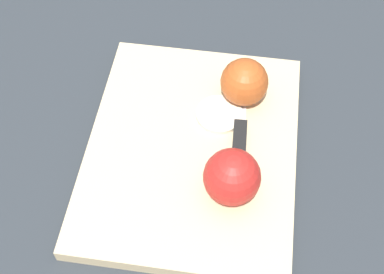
% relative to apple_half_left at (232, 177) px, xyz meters
% --- Properties ---
extents(ground_plane, '(4.00, 4.00, 0.00)m').
position_rel_apple_half_left_xyz_m(ground_plane, '(0.07, 0.06, -0.06)').
color(ground_plane, '#282D33').
extents(cutting_board, '(0.38, 0.30, 0.02)m').
position_rel_apple_half_left_xyz_m(cutting_board, '(0.07, 0.06, -0.05)').
color(cutting_board, '#D1B789').
rests_on(cutting_board, ground_plane).
extents(apple_half_left, '(0.07, 0.07, 0.07)m').
position_rel_apple_half_left_xyz_m(apple_half_left, '(0.00, 0.00, 0.00)').
color(apple_half_left, red).
rests_on(apple_half_left, cutting_board).
extents(apple_half_right, '(0.07, 0.07, 0.07)m').
position_rel_apple_half_left_xyz_m(apple_half_right, '(0.16, -0.01, -0.00)').
color(apple_half_right, '#AD4C1E').
rests_on(apple_half_right, cutting_board).
extents(knife, '(0.15, 0.02, 0.02)m').
position_rel_apple_half_left_xyz_m(knife, '(0.09, -0.01, -0.03)').
color(knife, silver).
rests_on(knife, cutting_board).
extents(apple_slice, '(0.07, 0.07, 0.01)m').
position_rel_apple_half_left_xyz_m(apple_slice, '(0.12, 0.02, -0.03)').
color(apple_slice, '#EFE5C6').
rests_on(apple_slice, cutting_board).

